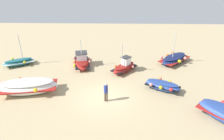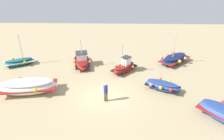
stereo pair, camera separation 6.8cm
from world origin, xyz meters
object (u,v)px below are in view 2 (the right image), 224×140
fishing_boat_5 (82,61)px  fishing_boat_6 (163,86)px  fishing_boat_3 (19,62)px  fishing_boat_0 (174,59)px  fishing_boat_2 (28,86)px  person_walking (106,91)px  fishing_boat_4 (124,67)px

fishing_boat_5 → fishing_boat_6: (-7.80, 4.81, -0.08)m
fishing_boat_3 → fishing_boat_6: bearing=134.6°
fishing_boat_0 → fishing_boat_2: size_ratio=0.79×
fishing_boat_2 → person_walking: bearing=161.5°
fishing_boat_6 → fishing_boat_2: bearing=29.9°
fishing_boat_0 → person_walking: fishing_boat_0 is taller
fishing_boat_3 → fishing_boat_4: (-11.50, 1.20, 0.11)m
person_walking → fishing_boat_2: bearing=-84.6°
person_walking → fishing_boat_0: bearing=150.5°
fishing_boat_3 → person_walking: 11.82m
fishing_boat_4 → fishing_boat_5: 4.78m
fishing_boat_3 → person_walking: fishing_boat_3 is taller
fishing_boat_3 → fishing_boat_6: size_ratio=1.08×
fishing_boat_3 → fishing_boat_4: fishing_boat_3 is taller
fishing_boat_4 → person_walking: fishing_boat_4 is taller
fishing_boat_5 → fishing_boat_6: 9.16m
fishing_boat_2 → fishing_boat_3: fishing_boat_3 is taller
fishing_boat_5 → person_walking: fishing_boat_5 is taller
fishing_boat_5 → fishing_boat_6: bearing=-133.6°
fishing_boat_0 → fishing_boat_4: (5.68, 2.39, 0.05)m
fishing_boat_5 → person_walking: size_ratio=2.33×
fishing_boat_0 → fishing_boat_5: bearing=142.6°
fishing_boat_3 → fishing_boat_4: size_ratio=1.14×
fishing_boat_0 → fishing_boat_6: fishing_boat_0 is taller
fishing_boat_3 → fishing_boat_5: size_ratio=0.90×
fishing_boat_2 → fishing_boat_5: size_ratio=1.34×
fishing_boat_2 → fishing_boat_3: 6.32m
fishing_boat_2 → person_walking: 6.75m
fishing_boat_0 → fishing_boat_6: (2.48, 5.87, -0.02)m
fishing_boat_0 → fishing_boat_4: 6.17m
fishing_boat_2 → fishing_boat_4: (-8.27, -4.23, -0.11)m
fishing_boat_2 → fishing_boat_6: size_ratio=1.60×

